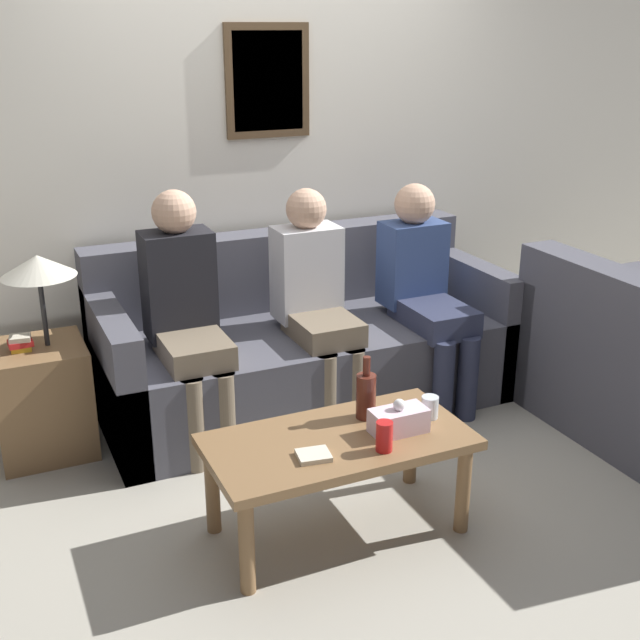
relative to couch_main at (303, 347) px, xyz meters
The scene contains 13 objects.
ground_plane 0.64m from the couch_main, 90.00° to the right, with size 16.00×16.00×0.00m, color #ADA899.
wall_back 1.11m from the couch_main, 90.00° to the left, with size 9.00×0.08×2.60m.
couch_main is the anchor object (origin of this frame).
coffee_table 1.27m from the couch_main, 106.73° to the right, with size 1.06×0.54×0.44m.
side_table_with_lamp 1.38m from the couch_main, behind, with size 0.45×0.44×1.00m.
wine_bottle 1.14m from the couch_main, 99.48° to the right, with size 0.08×0.08×0.28m.
drinking_glass 1.23m from the couch_main, 87.18° to the right, with size 0.07×0.07×0.10m.
book_stack 1.42m from the couch_main, 111.50° to the right, with size 0.14×0.12×0.02m.
soda_can 1.41m from the couch_main, 100.19° to the right, with size 0.07×0.07×0.12m.
tissue_box 1.29m from the couch_main, 95.48° to the right, with size 0.23×0.12×0.15m.
person_left 0.80m from the couch_main, 166.69° to the right, with size 0.34×0.60×1.25m.
person_middle 0.39m from the couch_main, 90.00° to the right, with size 0.34×0.59×1.21m.
person_right 0.75m from the couch_main, 19.86° to the right, with size 0.34×0.65×1.19m.
Camera 1 is at (-1.60, -3.22, 1.99)m, focal length 45.00 mm.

